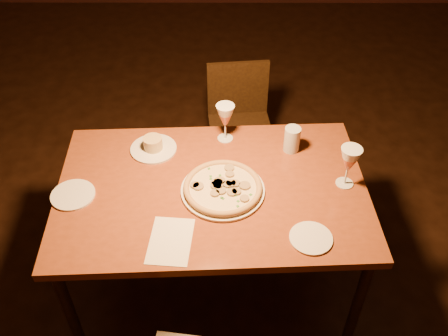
{
  "coord_description": "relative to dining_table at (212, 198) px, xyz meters",
  "views": [
    {
      "loc": [
        -0.15,
        -1.66,
        2.3
      ],
      "look_at": [
        -0.15,
        -0.03,
        0.81
      ],
      "focal_mm": 40.0,
      "sensor_mm": 36.0,
      "label": 1
    }
  ],
  "objects": [
    {
      "name": "pizza_plate",
      "position": [
        0.05,
        -0.02,
        0.09
      ],
      "size": [
        0.37,
        0.37,
        0.04
      ],
      "color": "silver",
      "rests_on": "dining_table"
    },
    {
      "name": "dining_table",
      "position": [
        0.0,
        0.0,
        0.0
      ],
      "size": [
        1.42,
        0.95,
        0.74
      ],
      "rotation": [
        0.0,
        0.0,
        0.05
      ],
      "color": "brown",
      "rests_on": "floor"
    },
    {
      "name": "side_plate_near",
      "position": [
        0.4,
        -0.29,
        0.07
      ],
      "size": [
        0.17,
        0.17,
        0.01
      ],
      "primitive_type": "cylinder",
      "color": "silver",
      "rests_on": "dining_table"
    },
    {
      "name": "wine_glass_right",
      "position": [
        0.59,
        0.03,
        0.17
      ],
      "size": [
        0.09,
        0.09,
        0.2
      ],
      "primitive_type": null,
      "color": "#CD6F55",
      "rests_on": "dining_table"
    },
    {
      "name": "wine_glass_far",
      "position": [
        0.06,
        0.35,
        0.16
      ],
      "size": [
        0.09,
        0.09,
        0.2
      ],
      "primitive_type": null,
      "color": "#CD6F55",
      "rests_on": "dining_table"
    },
    {
      "name": "side_plate_left",
      "position": [
        -0.61,
        -0.05,
        0.07
      ],
      "size": [
        0.19,
        0.19,
        0.01
      ],
      "primitive_type": "cylinder",
      "color": "silver",
      "rests_on": "dining_table"
    },
    {
      "name": "ramekin_saucer",
      "position": [
        -0.29,
        0.26,
        0.09
      ],
      "size": [
        0.22,
        0.22,
        0.07
      ],
      "color": "silver",
      "rests_on": "dining_table"
    },
    {
      "name": "chair_far",
      "position": [
        0.15,
        0.9,
        -0.23
      ],
      "size": [
        0.41,
        0.41,
        0.78
      ],
      "rotation": [
        0.0,
        0.0,
        0.11
      ],
      "color": "black",
      "rests_on": "floor"
    },
    {
      "name": "floor",
      "position": [
        0.21,
        0.08,
        -0.67
      ],
      "size": [
        7.0,
        7.0,
        0.0
      ],
      "primitive_type": "plane",
      "color": "black",
      "rests_on": "ground"
    },
    {
      "name": "water_tumbler",
      "position": [
        0.38,
        0.26,
        0.13
      ],
      "size": [
        0.08,
        0.08,
        0.13
      ],
      "primitive_type": "cylinder",
      "color": "#B4BDC5",
      "rests_on": "dining_table"
    },
    {
      "name": "menu_card",
      "position": [
        -0.16,
        -0.31,
        0.07
      ],
      "size": [
        0.19,
        0.26,
        0.0
      ],
      "primitive_type": "cube",
      "rotation": [
        0.0,
        0.0,
        -0.08
      ],
      "color": "silver",
      "rests_on": "dining_table"
    }
  ]
}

